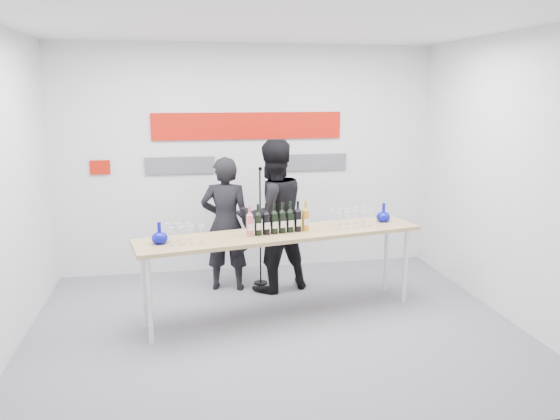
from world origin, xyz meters
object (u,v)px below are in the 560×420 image
(tasting_table, at_px, (282,239))
(presenter_right, at_px, (272,216))
(presenter_left, at_px, (226,224))
(mic_stand, at_px, (260,249))

(tasting_table, xyz_separation_m, presenter_right, (0.03, 0.79, 0.07))
(presenter_left, distance_m, mic_stand, 0.57)
(tasting_table, relative_size, presenter_left, 1.91)
(mic_stand, bearing_deg, tasting_table, -103.76)
(presenter_right, relative_size, mic_stand, 1.23)
(tasting_table, height_order, presenter_left, presenter_left)
(presenter_right, xyz_separation_m, mic_stand, (-0.12, 0.20, -0.47))
(presenter_left, height_order, presenter_right, presenter_right)
(tasting_table, distance_m, presenter_right, 0.79)
(tasting_table, xyz_separation_m, mic_stand, (-0.08, 0.99, -0.40))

